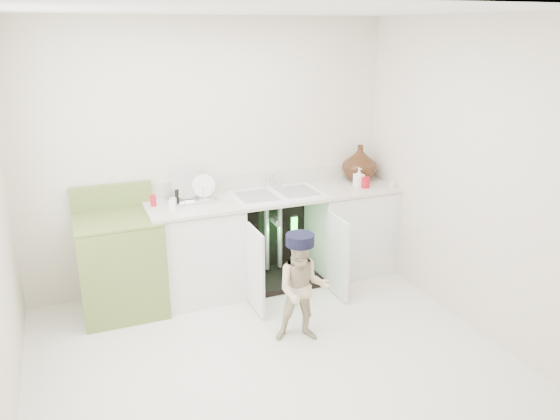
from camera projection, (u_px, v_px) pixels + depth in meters
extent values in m
plane|color=beige|center=(269.00, 357.00, 4.18)|extent=(3.50, 3.50, 0.00)
cube|color=beige|center=(210.00, 156.00, 5.10)|extent=(3.50, 2.50, 0.02)
cube|color=beige|center=(385.00, 295.00, 2.46)|extent=(3.50, 2.50, 0.02)
cube|color=beige|center=(470.00, 177.00, 4.40)|extent=(2.50, 3.00, 0.02)
plane|color=white|center=(266.00, 10.00, 3.38)|extent=(3.50, 3.50, 0.00)
cube|color=silver|center=(196.00, 253.00, 5.01)|extent=(0.80, 0.60, 0.86)
cube|color=silver|center=(349.00, 230.00, 5.58)|extent=(0.80, 0.60, 0.86)
cube|color=black|center=(267.00, 231.00, 5.53)|extent=(0.80, 0.06, 0.86)
cube|color=black|center=(277.00, 278.00, 5.42)|extent=(0.80, 0.60, 0.06)
cylinder|color=gray|center=(267.00, 236.00, 5.35)|extent=(0.05, 0.05, 0.70)
cylinder|color=gray|center=(280.00, 234.00, 5.40)|extent=(0.05, 0.05, 0.70)
cylinder|color=gray|center=(275.00, 221.00, 5.28)|extent=(0.07, 0.18, 0.07)
cube|color=silver|center=(256.00, 270.00, 4.72)|extent=(0.03, 0.40, 0.76)
cube|color=silver|center=(338.00, 256.00, 5.01)|extent=(0.02, 0.40, 0.76)
cube|color=beige|center=(277.00, 196.00, 5.15)|extent=(2.44, 0.64, 0.03)
cube|color=beige|center=(266.00, 179.00, 5.37)|extent=(2.44, 0.02, 0.15)
cube|color=white|center=(277.00, 195.00, 5.14)|extent=(0.85, 0.55, 0.02)
cube|color=gray|center=(256.00, 196.00, 5.07)|extent=(0.34, 0.40, 0.01)
cube|color=gray|center=(297.00, 191.00, 5.21)|extent=(0.34, 0.40, 0.01)
cylinder|color=silver|center=(268.00, 179.00, 5.31)|extent=(0.03, 0.03, 0.17)
cylinder|color=silver|center=(271.00, 173.00, 5.23)|extent=(0.02, 0.14, 0.02)
cylinder|color=silver|center=(279.00, 183.00, 5.36)|extent=(0.04, 0.04, 0.06)
cylinder|color=silver|center=(395.00, 224.00, 5.38)|extent=(0.01, 0.01, 0.70)
cube|color=silver|center=(392.00, 185.00, 5.34)|extent=(0.04, 0.02, 0.06)
cube|color=silver|center=(192.00, 199.00, 4.96)|extent=(0.43, 0.29, 0.02)
cylinder|color=silver|center=(187.00, 191.00, 4.94)|extent=(0.27, 0.10, 0.26)
cylinder|color=white|center=(204.00, 191.00, 4.98)|extent=(0.21, 0.06, 0.21)
cylinder|color=silver|center=(174.00, 197.00, 4.79)|extent=(0.01, 0.01, 0.13)
cylinder|color=silver|center=(184.00, 196.00, 4.82)|extent=(0.01, 0.01, 0.13)
cylinder|color=silver|center=(194.00, 195.00, 4.85)|extent=(0.01, 0.01, 0.13)
cylinder|color=silver|center=(203.00, 194.00, 4.88)|extent=(0.01, 0.01, 0.13)
cylinder|color=silver|center=(213.00, 193.00, 4.91)|extent=(0.01, 0.01, 0.13)
imported|color=#451D13|center=(360.00, 163.00, 5.55)|extent=(0.35, 0.35, 0.37)
imported|color=#E04B0B|center=(360.00, 170.00, 5.53)|extent=(0.09, 0.09, 0.24)
imported|color=white|center=(359.00, 177.00, 5.36)|extent=(0.09, 0.09, 0.19)
cylinder|color=#A50E1A|center=(365.00, 182.00, 5.34)|extent=(0.08, 0.08, 0.11)
cylinder|color=red|center=(153.00, 201.00, 4.79)|extent=(0.05, 0.05, 0.10)
cylinder|color=beige|center=(173.00, 202.00, 4.78)|extent=(0.06, 0.06, 0.08)
cylinder|color=black|center=(177.00, 196.00, 4.90)|extent=(0.04, 0.04, 0.12)
cube|color=white|center=(172.00, 205.00, 4.68)|extent=(0.05, 0.05, 0.09)
cube|color=olive|center=(121.00, 266.00, 4.75)|extent=(0.70, 0.65, 0.85)
cube|color=olive|center=(116.00, 219.00, 4.61)|extent=(0.70, 0.65, 0.02)
cube|color=olive|center=(111.00, 196.00, 4.82)|extent=(0.70, 0.06, 0.22)
cylinder|color=black|center=(96.00, 228.00, 4.41)|extent=(0.16, 0.16, 0.02)
cylinder|color=silver|center=(96.00, 227.00, 4.40)|extent=(0.18, 0.18, 0.01)
cylinder|color=black|center=(93.00, 216.00, 4.69)|extent=(0.16, 0.16, 0.02)
cylinder|color=silver|center=(93.00, 215.00, 4.68)|extent=(0.18, 0.18, 0.01)
cylinder|color=black|center=(140.00, 222.00, 4.53)|extent=(0.16, 0.16, 0.02)
cylinder|color=silver|center=(140.00, 221.00, 4.53)|extent=(0.18, 0.18, 0.01)
cylinder|color=black|center=(135.00, 211.00, 4.81)|extent=(0.16, 0.16, 0.02)
cylinder|color=silver|center=(135.00, 210.00, 4.81)|extent=(0.18, 0.18, 0.01)
imported|color=beige|center=(303.00, 289.00, 4.29)|extent=(0.52, 0.46, 0.88)
cylinder|color=black|center=(303.00, 241.00, 4.15)|extent=(0.28, 0.28, 0.09)
cube|color=black|center=(302.00, 240.00, 4.26)|extent=(0.19, 0.14, 0.01)
cube|color=black|center=(294.00, 223.00, 4.91)|extent=(0.07, 0.01, 0.14)
cube|color=#26F23F|center=(294.00, 224.00, 4.91)|extent=(0.06, 0.00, 0.12)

